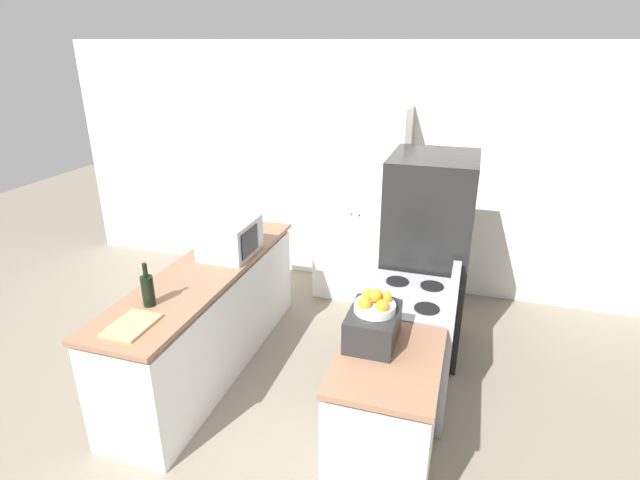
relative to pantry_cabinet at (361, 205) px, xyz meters
name	(u,v)px	position (x,y,z in m)	size (l,w,h in m)	color
wall_back	(361,169)	(-0.08, 0.33, 0.30)	(7.00, 0.06, 2.60)	white
counter_left	(209,319)	(-0.89, -1.68, -0.57)	(0.60, 2.36, 0.90)	silver
counter_right	(385,423)	(0.73, -2.43, -0.57)	(0.60, 0.85, 0.90)	silver
pantry_cabinet	(361,205)	(0.00, 0.00, 0.00)	(0.89, 0.58, 2.01)	white
stove	(407,347)	(0.75, -1.63, -0.54)	(0.66, 0.72, 1.06)	#9E9EA3
refrigerator	(427,256)	(0.77, -0.83, -0.13)	(0.72, 0.80, 1.75)	black
microwave	(230,238)	(-0.82, -1.35, 0.05)	(0.40, 0.49, 0.30)	#B2B2B7
wine_bottle	(148,290)	(-0.95, -2.32, 0.02)	(0.08, 0.08, 0.31)	black
toaster_oven	(373,326)	(0.60, -2.29, 0.00)	(0.30, 0.39, 0.20)	black
fruit_bowl	(375,304)	(0.61, -2.28, 0.15)	(0.25, 0.25, 0.14)	silver
cutting_board	(132,325)	(-0.89, -2.59, -0.09)	(0.24, 0.34, 0.02)	tan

